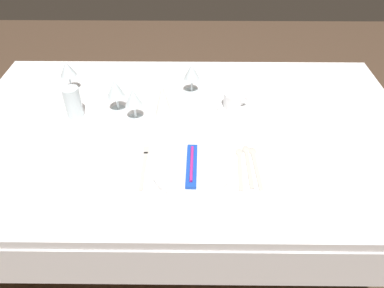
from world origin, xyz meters
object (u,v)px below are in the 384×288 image
at_px(fork_outer, 144,165).
at_px(spoon_dessert, 248,161).
at_px(wine_glass_centre, 133,99).
at_px(wine_glass_right, 115,90).
at_px(toothbrush_package, 192,165).
at_px(drink_tumbler, 73,104).
at_px(wine_glass_far, 192,73).
at_px(spoon_soup, 240,163).
at_px(wine_glass_left, 68,70).
at_px(napkin_folded, 163,100).
at_px(spoon_tea, 255,162).
at_px(coffee_cup_left, 233,100).
at_px(dinner_plate, 192,169).

bearing_deg(fork_outer, spoon_dessert, 4.07).
relative_size(wine_glass_centre, wine_glass_right, 0.97).
bearing_deg(toothbrush_package, drink_tumbler, 146.04).
relative_size(toothbrush_package, wine_glass_far, 1.52).
relative_size(toothbrush_package, spoon_soup, 0.99).
height_order(wine_glass_left, napkin_folded, napkin_folded).
bearing_deg(spoon_tea, wine_glass_right, 148.82).
bearing_deg(wine_glass_left, spoon_soup, -34.08).
bearing_deg(wine_glass_centre, napkin_folded, 10.14).
xyz_separation_m(toothbrush_package, wine_glass_right, (-0.31, 0.37, 0.07)).
distance_m(fork_outer, spoon_dessert, 0.37).
height_order(toothbrush_package, coffee_cup_left, coffee_cup_left).
xyz_separation_m(spoon_soup, coffee_cup_left, (-0.00, 0.35, 0.04)).
xyz_separation_m(dinner_plate, drink_tumbler, (-0.48, 0.33, 0.05)).
bearing_deg(wine_glass_centre, drink_tumbler, 175.36).
height_order(fork_outer, spoon_dessert, spoon_dessert).
relative_size(spoon_soup, spoon_tea, 0.98).
xyz_separation_m(coffee_cup_left, napkin_folded, (-0.29, -0.06, 0.04)).
distance_m(dinner_plate, wine_glass_centre, 0.39).
relative_size(spoon_soup, wine_glass_right, 1.49).
bearing_deg(wine_glass_right, napkin_folded, -11.66).
distance_m(dinner_plate, spoon_soup, 0.17).
xyz_separation_m(spoon_tea, coffee_cup_left, (-0.05, 0.34, 0.04)).
distance_m(fork_outer, wine_glass_far, 0.52).
relative_size(spoon_soup, drink_tumbler, 1.66).
relative_size(dinner_plate, spoon_soup, 1.30).
xyz_separation_m(spoon_soup, spoon_tea, (0.05, 0.01, -0.00)).
relative_size(spoon_dessert, spoon_tea, 1.00).
xyz_separation_m(dinner_plate, wine_glass_left, (-0.55, 0.52, 0.09)).
bearing_deg(toothbrush_package, spoon_dessert, 13.85).
distance_m(dinner_plate, spoon_tea, 0.23).
relative_size(spoon_dessert, wine_glass_left, 1.51).
relative_size(wine_glass_left, drink_tumbler, 1.12).
xyz_separation_m(wine_glass_centre, wine_glass_left, (-0.32, 0.22, 0.00)).
height_order(toothbrush_package, fork_outer, toothbrush_package).
bearing_deg(drink_tumbler, napkin_folded, 0.01).
bearing_deg(spoon_soup, dinner_plate, -168.26).
relative_size(drink_tumbler, napkin_folded, 0.81).
bearing_deg(wine_glass_left, drink_tumbler, -71.14).
height_order(spoon_dessert, spoon_tea, same).
bearing_deg(napkin_folded, spoon_dessert, -41.05).
distance_m(spoon_tea, napkin_folded, 0.45).
xyz_separation_m(dinner_plate, wine_glass_centre, (-0.23, 0.31, 0.09)).
relative_size(fork_outer, wine_glass_left, 1.53).
bearing_deg(toothbrush_package, wine_glass_far, 90.60).
bearing_deg(coffee_cup_left, dinner_plate, -113.89).
bearing_deg(wine_glass_right, spoon_soup, -34.39).
bearing_deg(napkin_folded, wine_glass_left, 155.50).
relative_size(spoon_dessert, wine_glass_far, 1.57).
distance_m(wine_glass_left, wine_glass_right, 0.28).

